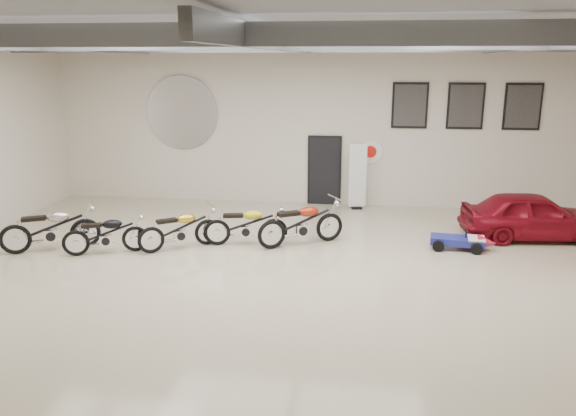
# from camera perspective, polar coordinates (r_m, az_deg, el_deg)

# --- Properties ---
(floor) EXTENTS (16.00, 12.00, 0.01)m
(floor) POSITION_cam_1_polar(r_m,az_deg,el_deg) (12.16, -0.77, -6.46)
(floor) COLOR tan
(floor) RESTS_ON ground
(ceiling) EXTENTS (16.00, 12.00, 0.01)m
(ceiling) POSITION_cam_1_polar(r_m,az_deg,el_deg) (11.34, -0.86, 17.78)
(ceiling) COLOR gray
(ceiling) RESTS_ON back_wall
(back_wall) EXTENTS (16.00, 0.02, 5.00)m
(back_wall) POSITION_cam_1_polar(r_m,az_deg,el_deg) (17.39, 2.15, 8.52)
(back_wall) COLOR beige
(back_wall) RESTS_ON floor
(ceiling_beams) EXTENTS (15.80, 11.80, 0.32)m
(ceiling_beams) POSITION_cam_1_polar(r_m,az_deg,el_deg) (11.33, -0.85, 16.52)
(ceiling_beams) COLOR slate
(ceiling_beams) RESTS_ON ceiling
(door) EXTENTS (0.92, 0.08, 2.10)m
(door) POSITION_cam_1_polar(r_m,az_deg,el_deg) (17.52, 3.72, 3.75)
(door) COLOR black
(door) RESTS_ON back_wall
(logo_plaque) EXTENTS (2.30, 0.06, 1.16)m
(logo_plaque) POSITION_cam_1_polar(r_m,az_deg,el_deg) (18.14, -10.71, 9.49)
(logo_plaque) COLOR silver
(logo_plaque) RESTS_ON back_wall
(poster_left) EXTENTS (1.05, 0.08, 1.35)m
(poster_left) POSITION_cam_1_polar(r_m,az_deg,el_deg) (17.26, 12.28, 10.15)
(poster_left) COLOR black
(poster_left) RESTS_ON back_wall
(poster_mid) EXTENTS (1.05, 0.08, 1.35)m
(poster_mid) POSITION_cam_1_polar(r_m,az_deg,el_deg) (17.46, 17.59, 9.85)
(poster_mid) COLOR black
(poster_mid) RESTS_ON back_wall
(poster_right) EXTENTS (1.05, 0.08, 1.35)m
(poster_right) POSITION_cam_1_polar(r_m,az_deg,el_deg) (17.79, 22.74, 9.48)
(poster_right) COLOR black
(poster_right) RESTS_ON back_wall
(oil_sign) EXTENTS (0.72, 0.10, 0.72)m
(oil_sign) POSITION_cam_1_polar(r_m,az_deg,el_deg) (17.37, 8.39, 5.70)
(oil_sign) COLOR white
(oil_sign) RESTS_ON back_wall
(banner_stand) EXTENTS (0.56, 0.31, 1.95)m
(banner_stand) POSITION_cam_1_polar(r_m,az_deg,el_deg) (17.06, 7.07, 3.10)
(banner_stand) COLOR white
(banner_stand) RESTS_ON floor
(motorcycle_silver) EXTENTS (2.28, 1.61, 1.15)m
(motorcycle_silver) POSITION_cam_1_polar(r_m,az_deg,el_deg) (14.41, -23.02, -1.83)
(motorcycle_silver) COLOR silver
(motorcycle_silver) RESTS_ON floor
(motorcycle_black) EXTENTS (1.98, 1.26, 0.99)m
(motorcycle_black) POSITION_cam_1_polar(r_m,az_deg,el_deg) (13.77, -18.07, -2.47)
(motorcycle_black) COLOR silver
(motorcycle_black) RESTS_ON floor
(motorcycle_gold) EXTENTS (1.97, 1.64, 1.03)m
(motorcycle_gold) POSITION_cam_1_polar(r_m,az_deg,el_deg) (13.66, -10.97, -2.04)
(motorcycle_gold) COLOR silver
(motorcycle_gold) RESTS_ON floor
(motorcycle_yellow) EXTENTS (2.09, 1.01, 1.04)m
(motorcycle_yellow) POSITION_cam_1_polar(r_m,az_deg,el_deg) (13.76, -4.32, -1.65)
(motorcycle_yellow) COLOR silver
(motorcycle_yellow) RESTS_ON floor
(motorcycle_red) EXTENTS (2.26, 1.73, 1.15)m
(motorcycle_red) POSITION_cam_1_polar(r_m,az_deg,el_deg) (13.69, 1.35, -1.45)
(motorcycle_red) COLOR silver
(motorcycle_red) RESTS_ON floor
(go_kart) EXTENTS (1.61, 0.87, 0.56)m
(go_kart) POSITION_cam_1_polar(r_m,az_deg,el_deg) (14.07, 17.36, -2.96)
(go_kart) COLOR navy
(go_kart) RESTS_ON floor
(vintage_car) EXTENTS (1.80, 3.68, 1.21)m
(vintage_car) POSITION_cam_1_polar(r_m,az_deg,el_deg) (15.47, 23.67, -0.70)
(vintage_car) COLOR maroon
(vintage_car) RESTS_ON floor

